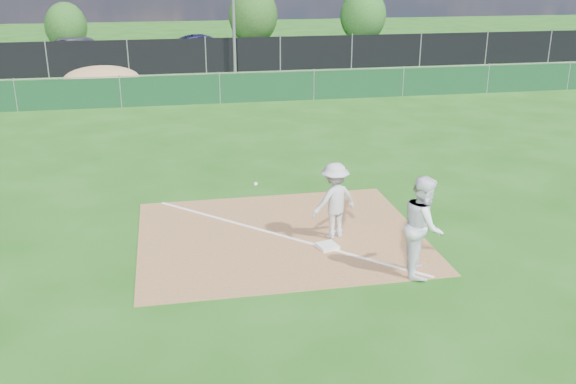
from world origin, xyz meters
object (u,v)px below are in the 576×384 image
object	(u,v)px
play_at_first	(334,200)
tree_mid	(253,16)
runner	(423,226)
tree_left	(66,26)
car_left	(81,49)
tree_right	(363,16)
car_right	(269,49)
first_base	(327,246)
car_mid	(205,47)

from	to	relation	value
play_at_first	tree_mid	bearing A→B (deg)	84.90
runner	tree_left	bearing A→B (deg)	34.63
tree_left	tree_mid	bearing A→B (deg)	3.74
car_left	play_at_first	bearing A→B (deg)	-145.57
play_at_first	tree_right	bearing A→B (deg)	71.84
car_right	first_base	bearing A→B (deg)	164.81
car_mid	tree_right	bearing A→B (deg)	-68.52
car_right	tree_mid	size ratio (longest dim) A/B	1.19
runner	tree_left	size ratio (longest dim) A/B	0.61
car_left	first_base	bearing A→B (deg)	-146.42
first_base	car_left	world-z (taller)	car_left
car_mid	car_right	distance (m)	3.90
car_mid	tree_mid	size ratio (longest dim) A/B	1.07
first_base	play_at_first	distance (m)	0.99
car_mid	tree_left	world-z (taller)	tree_left
car_right	tree_mid	bearing A→B (deg)	-9.05
car_mid	tree_left	distance (m)	9.99
runner	tree_left	world-z (taller)	tree_left
tree_right	first_base	bearing A→B (deg)	-108.31
first_base	car_right	xyz separation A→B (m)	(3.16, 26.60, 0.64)
play_at_first	car_left	bearing A→B (deg)	106.51
first_base	tree_right	bearing A→B (deg)	71.69
car_mid	tree_left	size ratio (longest dim) A/B	1.36
first_base	tree_right	size ratio (longest dim) A/B	0.10
first_base	car_right	size ratio (longest dim) A/B	0.08
first_base	car_right	distance (m)	26.80
first_base	car_mid	xyz separation A→B (m)	(-0.53, 27.85, 0.66)
tree_mid	tree_right	bearing A→B (deg)	-2.40
tree_mid	tree_left	bearing A→B (deg)	-176.26
car_right	tree_left	distance (m)	13.81
play_at_first	runner	xyz separation A→B (m)	(1.19, -1.92, 0.12)
play_at_first	car_right	world-z (taller)	play_at_first
runner	tree_right	distance (m)	36.06
car_left	tree_right	xyz separation A→B (m)	(18.67, 6.19, 1.14)
car_left	tree_mid	bearing A→B (deg)	-41.12
play_at_first	car_mid	world-z (taller)	play_at_first
first_base	car_left	size ratio (longest dim) A/B	0.08
first_base	car_mid	size ratio (longest dim) A/B	0.09
first_base	tree_left	bearing A→B (deg)	105.46
car_left	car_right	xyz separation A→B (m)	(10.78, -0.60, -0.13)
runner	tree_right	size ratio (longest dim) A/B	0.50
play_at_first	car_left	distance (m)	27.80
car_right	tree_right	bearing A→B (deg)	-57.73
tree_right	car_left	bearing A→B (deg)	-161.67
runner	car_mid	bearing A→B (deg)	21.40
car_right	car_left	bearing A→B (deg)	78.41
car_left	tree_right	world-z (taller)	tree_right
car_right	tree_left	world-z (taller)	tree_left
runner	car_left	size ratio (longest dim) A/B	0.40
first_base	tree_mid	world-z (taller)	tree_mid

